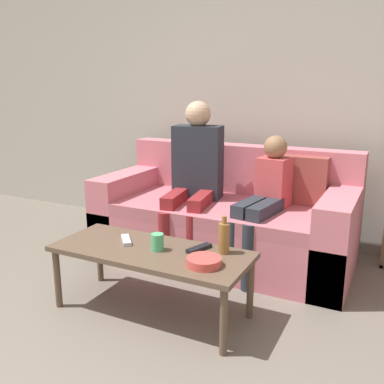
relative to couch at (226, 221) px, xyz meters
The scene contains 10 objects.
wall_back 1.18m from the couch, 86.37° to the left, with size 12.00×0.06×2.60m.
couch is the anchor object (origin of this frame).
coffee_table 1.00m from the couch, 93.82° to the right, with size 1.17×0.48×0.40m.
person_adult 0.48m from the couch, 161.02° to the right, with size 0.42×0.66×1.21m.
person_child 0.45m from the couch, 22.03° to the right, with size 0.30×0.65×0.98m.
cup_near 1.00m from the couch, 91.34° to the right, with size 0.07×0.07×0.10m.
tv_remote_0 0.91m from the couch, 77.73° to the right, with size 0.10×0.18×0.02m.
tv_remote_1 1.00m from the couch, 105.51° to the right, with size 0.15×0.16×0.02m.
snack_bowl 1.12m from the couch, 73.82° to the right, with size 0.19×0.19×0.05m.
bottle 0.94m from the couch, 68.62° to the right, with size 0.06×0.06×0.22m.
Camera 1 is at (1.15, -1.01, 1.32)m, focal length 40.00 mm.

